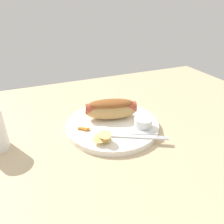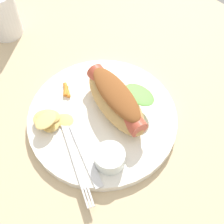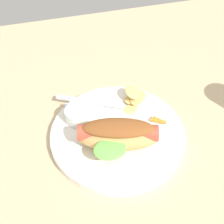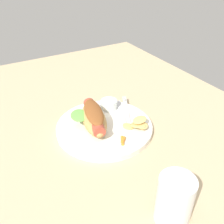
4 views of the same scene
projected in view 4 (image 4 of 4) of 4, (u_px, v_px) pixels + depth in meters
ground_plane at (108, 125)px, 76.06cm from camera, size 120.00×90.00×1.80cm
plate at (104, 127)px, 72.22cm from camera, size 26.81×26.81×1.60cm
hot_dog at (94, 117)px, 69.50cm from camera, size 16.61×10.61×5.87cm
sauce_ramekin at (109, 104)px, 78.39cm from camera, size 5.05×5.05×2.74cm
fork at (126, 110)px, 77.72cm from camera, size 14.47×8.25×0.40cm
knife at (121, 113)px, 76.61cm from camera, size 13.49×6.86×0.36cm
chips_pile at (137, 124)px, 70.11cm from camera, size 7.20×7.26×2.71cm
carrot_garnish at (123, 140)px, 65.53cm from camera, size 3.12×2.42×0.85cm
drinking_cup at (174, 200)px, 46.44cm from camera, size 6.66×6.66×10.27cm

